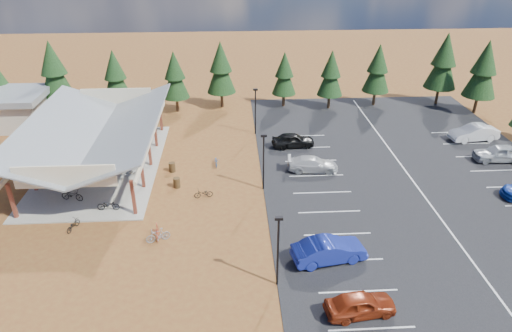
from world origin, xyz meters
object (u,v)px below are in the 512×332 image
car_3 (313,164)px  bike_3 (107,135)px  car_9 (474,133)px  car_0 (360,304)px  trash_bin_0 (177,183)px  bike_4 (108,205)px  trash_bin_1 (172,167)px  bike_1 (88,170)px  bike_11 (157,231)px  car_1 (329,250)px  bike_2 (83,156)px  bike_13 (158,235)px  bike_6 (137,145)px  bike_14 (216,161)px  car_8 (499,153)px  bike_5 (134,170)px  bike_16 (204,193)px  lamp_post_1 (264,158)px  car_4 (293,140)px  bike_12 (73,225)px  lamp_post_0 (278,247)px  bike_pavilion (96,130)px  bike_7 (147,131)px  bike_0 (72,195)px  lamp_post_2 (255,108)px

car_3 → bike_3: bearing=74.3°
car_9 → car_0: bearing=-44.4°
trash_bin_0 → bike_4: size_ratio=0.51×
trash_bin_1 → bike_1: size_ratio=0.55×
bike_11 → car_1: car_1 is taller
bike_2 → bike_13: bike_13 is taller
bike_6 → bike_14: 8.91m
bike_3 → bike_4: bike_4 is taller
car_8 → bike_2: bearing=-89.9°
bike_5 → car_9: size_ratio=0.36×
bike_16 → car_1: bearing=35.9°
trash_bin_1 → car_1: bearing=-48.6°
bike_4 → car_1: size_ratio=0.35×
trash_bin_1 → bike_4: bearing=-124.1°
lamp_post_1 → car_9: 24.75m
bike_6 → car_9: (35.26, 0.37, 0.30)m
bike_16 → car_4: size_ratio=0.36×
bike_12 → bike_16: 10.39m
bike_1 → bike_2: bike_1 is taller
lamp_post_0 → bike_12: lamp_post_0 is taller
bike_pavilion → car_4: bearing=10.1°
bike_7 → car_4: car_4 is taller
bike_pavilion → bike_3: bike_pavilion is taller
lamp_post_1 → bike_7: 16.98m
bike_13 → bike_14: size_ratio=1.15×
bike_pavilion → bike_7: size_ratio=12.00×
bike_16 → car_8: bearing=90.9°
bike_14 → car_9: (27.19, 4.13, 0.47)m
lamp_post_1 → lamp_post_0: bearing=-90.0°
bike_12 → bike_1: bearing=-64.3°
bike_11 → bike_16: 6.23m
bike_pavilion → car_4: (18.68, 3.33, -3.04)m
bike_0 → car_4: bearing=-50.4°
bike_0 → bike_14: 13.12m
car_3 → bike_7: bearing=67.4°
bike_1 → car_3: size_ratio=0.35×
bike_12 → car_0: bearing=172.0°
bike_5 → trash_bin_1: bearing=-89.5°
bike_13 → car_3: 16.39m
bike_5 → bike_12: (-3.11, -8.08, -0.25)m
bike_4 → bike_2: bearing=28.0°
lamp_post_2 → trash_bin_1: (-8.24, -8.34, -2.53)m
bike_7 → bike_12: bike_7 is taller
bike_11 → car_3: 16.20m
car_9 → trash_bin_0: bearing=-81.5°
bike_5 → bike_13: bearing=-173.0°
lamp_post_2 → bike_13: bearing=-113.1°
bike_12 → car_4: 22.82m
car_8 → bike_13: bearing=-67.4°
bike_4 → car_3: car_3 is taller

